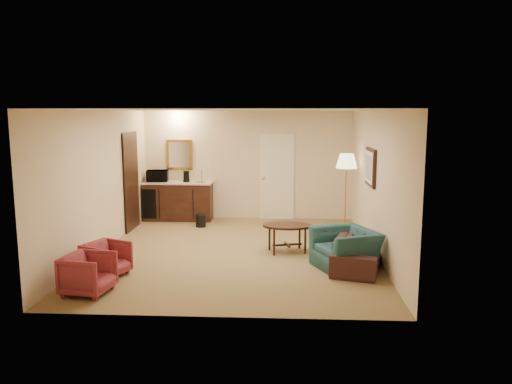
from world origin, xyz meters
TOP-DOWN VIEW (x-y plane):
  - ground at (0.00, 0.00)m, footprint 6.00×6.00m
  - room_walls at (-0.10, 0.77)m, footprint 5.02×6.01m
  - wetbar_cabinet at (-1.65, 2.72)m, footprint 1.64×0.58m
  - sofa at (2.15, -0.70)m, footprint 1.03×1.91m
  - teal_armchair at (1.88, -0.90)m, footprint 1.00×1.18m
  - rose_chair_near at (-1.93, -1.50)m, footprint 0.74×0.76m
  - rose_chair_far at (-1.92, -2.27)m, footprint 0.67×0.71m
  - coffee_table at (0.93, 0.04)m, footprint 1.03×0.82m
  - floor_lamp at (2.20, 1.75)m, footprint 0.57×0.57m
  - waste_bin at (-1.00, 2.00)m, footprint 0.27×0.27m
  - microwave at (-2.15, 2.74)m, footprint 0.52×0.33m
  - coffee_maker at (-1.45, 2.73)m, footprint 0.17×0.17m

SIDE VIEW (x-z plane):
  - ground at x=0.00m, z-range 0.00..0.00m
  - waste_bin at x=-1.00m, z-range 0.00..0.29m
  - coffee_table at x=0.93m, z-range 0.00..0.52m
  - rose_chair_near at x=-1.93m, z-range 0.00..0.61m
  - rose_chair_far at x=-1.92m, z-range 0.00..0.64m
  - sofa at x=2.15m, z-range 0.00..0.72m
  - teal_armchair at x=1.88m, z-range 0.00..0.88m
  - wetbar_cabinet at x=-1.65m, z-range 0.00..0.92m
  - floor_lamp at x=2.20m, z-range 0.00..1.70m
  - coffee_maker at x=-1.45m, z-range 0.92..1.18m
  - microwave at x=-2.15m, z-range 0.92..1.26m
  - room_walls at x=-0.10m, z-range 0.41..3.02m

